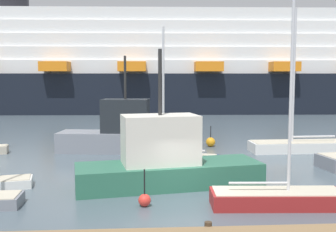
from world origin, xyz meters
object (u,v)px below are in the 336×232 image
fishing_boat_0 (122,133)px  cruise_ship (134,69)px  fishing_boat_2 (166,161)px  sailboat_3 (299,145)px  sailboat_4 (278,196)px  sailboat_2 (171,157)px  channel_buoy_1 (211,142)px  channel_buoy_0 (145,200)px

fishing_boat_0 → cruise_ship: cruise_ship is taller
fishing_boat_0 → cruise_ship: (0.22, 34.79, 5.28)m
fishing_boat_0 → fishing_boat_2: bearing=-66.3°
sailboat_3 → cruise_ship: (-12.33, 35.61, 6.08)m
sailboat_4 → fishing_boat_2: (-4.37, 3.42, 0.81)m
sailboat_2 → channel_buoy_1: 6.65m
channel_buoy_1 → sailboat_2: bearing=-121.2°
sailboat_4 → channel_buoy_0: 5.42m
sailboat_3 → channel_buoy_0: (-10.99, -11.40, -0.23)m
channel_buoy_1 → fishing_boat_0: bearing=-166.0°
sailboat_3 → fishing_boat_2: (-9.96, -8.36, 0.73)m
fishing_boat_0 → channel_buoy_0: bearing=-74.9°
sailboat_2 → channel_buoy_1: (3.45, 5.68, -0.03)m
sailboat_2 → fishing_boat_0: bearing=-34.7°
cruise_ship → fishing_boat_0: bearing=-88.2°
sailboat_3 → cruise_ship: cruise_ship is taller
sailboat_4 → fishing_boat_0: 14.43m
sailboat_3 → cruise_ship: bearing=-72.5°
sailboat_4 → sailboat_2: bearing=116.9°
sailboat_3 → sailboat_4: (-5.59, -11.78, -0.08)m
sailboat_3 → channel_buoy_1: 6.41m
fishing_boat_2 → cruise_ship: bearing=-97.0°
fishing_boat_0 → cruise_ship: 35.18m
fishing_boat_2 → sailboat_4: bearing=131.9°
fishing_boat_0 → channel_buoy_1: (6.64, 1.65, -0.95)m
channel_buoy_0 → cruise_ship: size_ratio=0.01×
sailboat_3 → sailboat_4: bearing=63.0°
sailboat_2 → channel_buoy_0: (-1.63, -8.20, -0.11)m
sailboat_3 → fishing_boat_2: bearing=38.4°
fishing_boat_2 → cruise_ship: size_ratio=0.09×
cruise_ship → sailboat_2: bearing=-83.5°
sailboat_2 → channel_buoy_0: sailboat_2 is taller
channel_buoy_0 → channel_buoy_1: 14.78m
channel_buoy_1 → sailboat_4: bearing=-88.7°
fishing_boat_2 → channel_buoy_0: 3.36m
sailboat_3 → channel_buoy_0: sailboat_3 is taller
sailboat_2 → channel_buoy_1: bearing=-104.3°
fishing_boat_0 → channel_buoy_0: fishing_boat_0 is taller
sailboat_2 → channel_buoy_0: 8.36m
fishing_boat_2 → channel_buoy_0: size_ratio=5.99×
sailboat_4 → channel_buoy_1: 14.26m
fishing_boat_2 → channel_buoy_0: bearing=61.1°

